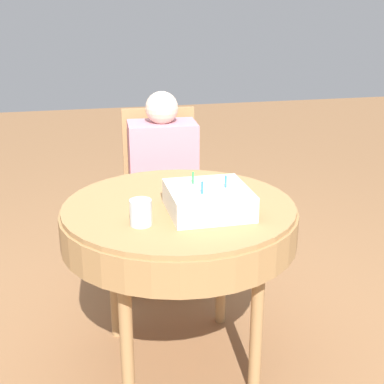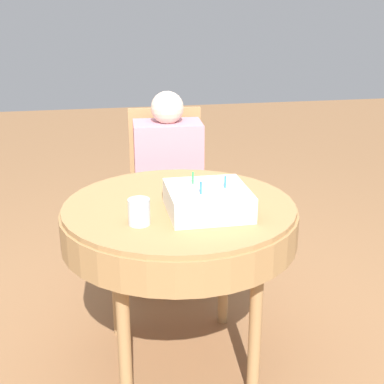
% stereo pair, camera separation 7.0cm
% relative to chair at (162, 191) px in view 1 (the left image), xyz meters
% --- Properties ---
extents(ground_plane, '(12.00, 12.00, 0.00)m').
position_rel_chair_xyz_m(ground_plane, '(-0.07, -0.84, -0.49)').
color(ground_plane, '#8C603D').
extents(dining_table, '(0.94, 0.94, 0.73)m').
position_rel_chair_xyz_m(dining_table, '(-0.07, -0.84, 0.15)').
color(dining_table, '#9E7547').
rests_on(dining_table, ground_plane).
extents(chair, '(0.48, 0.48, 0.93)m').
position_rel_chair_xyz_m(chair, '(0.00, 0.00, 0.00)').
color(chair, '#A37A4C').
rests_on(chair, ground_plane).
extents(person, '(0.37, 0.35, 1.06)m').
position_rel_chair_xyz_m(person, '(-0.01, -0.11, 0.14)').
color(person, beige).
rests_on(person, ground_plane).
extents(birthday_cake, '(0.30, 0.30, 0.14)m').
position_rel_chair_xyz_m(birthday_cake, '(0.02, -0.95, 0.29)').
color(birthday_cake, white).
rests_on(birthday_cake, dining_table).
extents(drinking_glass, '(0.08, 0.08, 0.10)m').
position_rel_chair_xyz_m(drinking_glass, '(-0.25, -1.02, 0.29)').
color(drinking_glass, silver).
rests_on(drinking_glass, dining_table).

